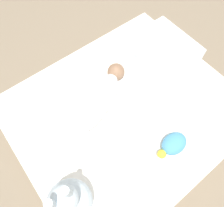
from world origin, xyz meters
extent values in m
plane|color=#7A6B56|center=(0.00, 0.00, 0.00)|extent=(12.00, 12.00, 0.00)
cube|color=white|center=(0.00, 0.00, 0.07)|extent=(1.27, 1.09, 0.14)
cube|color=white|center=(-0.14, -0.17, 0.15)|extent=(0.25, 0.18, 0.02)
ellipsoid|color=white|center=(0.12, -0.11, 0.20)|extent=(0.44, 0.31, 0.13)
sphere|color=#89664C|center=(-0.09, -0.21, 0.20)|extent=(0.11, 0.11, 0.11)
cube|color=white|center=(-0.43, -0.16, 0.19)|extent=(0.37, 0.39, 0.11)
sphere|color=silver|center=(0.52, 0.24, 0.24)|extent=(0.20, 0.20, 0.20)
sphere|color=silver|center=(0.52, 0.24, 0.38)|extent=(0.12, 0.12, 0.12)
cylinder|color=silver|center=(0.49, 0.24, 0.46)|extent=(0.03, 0.03, 0.09)
cylinder|color=silver|center=(0.56, 0.24, 0.46)|extent=(0.03, 0.03, 0.09)
ellipsoid|color=#4C99C6|center=(-0.05, 0.33, 0.18)|extent=(0.15, 0.11, 0.08)
sphere|color=yellow|center=(0.03, 0.33, 0.17)|extent=(0.05, 0.05, 0.05)
camera|label=1|loc=(0.42, 0.41, 1.29)|focal=35.00mm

